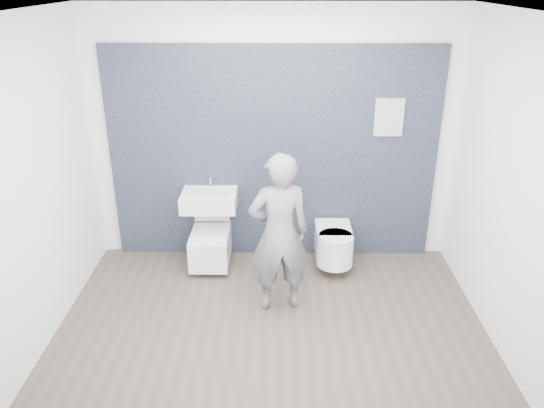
{
  "coord_description": "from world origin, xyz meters",
  "views": [
    {
      "loc": [
        0.06,
        -4.1,
        3.06
      ],
      "look_at": [
        0.0,
        0.6,
        1.0
      ],
      "focal_mm": 35.0,
      "sensor_mm": 36.0,
      "label": 1
    }
  ],
  "objects_px": {
    "washbasin": "(209,200)",
    "toilet_square": "(211,244)",
    "toilet_rounded": "(334,244)",
    "visitor": "(279,234)"
  },
  "relations": [
    {
      "from": "washbasin",
      "to": "toilet_square",
      "type": "height_order",
      "value": "washbasin"
    },
    {
      "from": "toilet_square",
      "to": "washbasin",
      "type": "bearing_deg",
      "value": 90.0
    },
    {
      "from": "toilet_rounded",
      "to": "visitor",
      "type": "distance_m",
      "value": 1.09
    },
    {
      "from": "toilet_rounded",
      "to": "visitor",
      "type": "height_order",
      "value": "visitor"
    },
    {
      "from": "washbasin",
      "to": "visitor",
      "type": "bearing_deg",
      "value": -48.17
    },
    {
      "from": "toilet_rounded",
      "to": "toilet_square",
      "type": "bearing_deg",
      "value": 178.37
    },
    {
      "from": "toilet_square",
      "to": "visitor",
      "type": "distance_m",
      "value": 1.22
    },
    {
      "from": "washbasin",
      "to": "toilet_rounded",
      "type": "distance_m",
      "value": 1.46
    },
    {
      "from": "washbasin",
      "to": "toilet_square",
      "type": "xyz_separation_m",
      "value": [
        0.0,
        -0.07,
        -0.51
      ]
    },
    {
      "from": "washbasin",
      "to": "toilet_rounded",
      "type": "relative_size",
      "value": 0.9
    }
  ]
}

